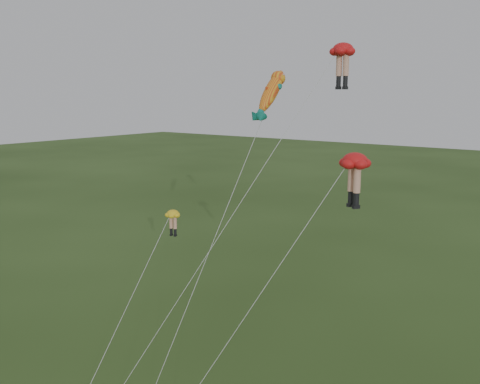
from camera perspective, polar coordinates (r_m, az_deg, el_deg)
The scene contains 4 objects.
legs_kite_red_high at distance 31.48m, azimuth 10.58°, elevation 13.89°, with size 8.83×11.51×19.46m.
legs_kite_red_mid at distance 26.83m, azimuth 11.94°, elevation 2.55°, with size 7.33×8.34×13.81m.
legs_kite_yellow at distance 34.18m, azimuth -7.52°, elevation -3.22°, with size 1.95×9.49×9.35m.
fish_kite at distance 31.21m, azimuth 3.29°, elevation 10.50°, with size 3.31×9.20×18.23m.
Camera 1 is at (19.82, -19.41, 16.64)m, focal length 40.00 mm.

